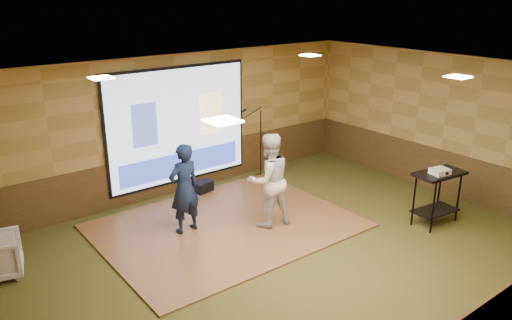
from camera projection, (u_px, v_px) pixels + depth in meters
ground at (284, 252)px, 8.52m from camera, size 9.00×9.00×0.00m
room_shell at (286, 134)px, 7.84m from camera, size 9.04×7.04×3.02m
wainscot_back at (180, 170)px, 10.96m from camera, size 9.00×0.04×0.95m
wainscot_right at (438, 170)px, 10.97m from camera, size 0.04×7.00×0.95m
projector_screen at (179, 127)px, 10.60m from camera, size 3.32×0.06×2.52m
downlight_nw at (101, 78)px, 7.62m from camera, size 0.32×0.32×0.02m
downlight_ne at (310, 55)px, 10.17m from camera, size 0.32×0.32×0.02m
downlight_sw at (223, 121)px, 5.16m from camera, size 0.32×0.32×0.02m
downlight_se at (458, 77)px, 7.71m from camera, size 0.32×0.32×0.02m
dance_floor at (226, 226)px, 9.43m from camera, size 4.61×3.52×0.03m
player_left at (184, 188)px, 8.93m from camera, size 0.64×0.45×1.68m
player_right at (269, 180)px, 9.17m from camera, size 0.97×0.82×1.78m
av_table at (438, 187)px, 9.34m from camera, size 0.98×0.52×1.03m
projector at (440, 171)px, 9.14m from camera, size 0.37×0.33×0.11m
mic_stand at (259, 157)px, 11.74m from camera, size 0.68×0.28×1.73m
duffel_bag at (203, 187)px, 10.94m from camera, size 0.47×0.36×0.26m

